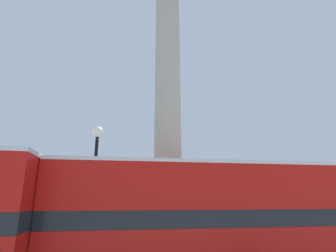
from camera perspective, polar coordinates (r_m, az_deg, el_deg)
name	(u,v)px	position (r m, az deg, el deg)	size (l,w,h in m)	color
monument_column	(168,161)	(14.14, 0.00, -7.66)	(6.37, 6.37, 19.64)	#A39E8E
bus_b	(205,218)	(10.02, 8.10, -19.23)	(11.01, 3.17, 4.35)	#B7140F
street_lamp	(94,181)	(11.57, -15.81, -11.45)	(0.48, 0.48, 6.14)	black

